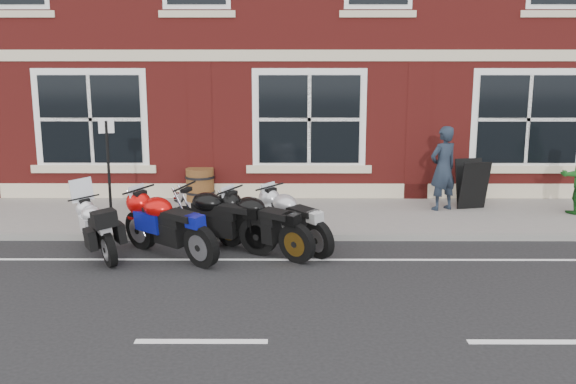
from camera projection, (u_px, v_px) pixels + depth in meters
name	position (u px, v px, depth m)	size (l,w,h in m)	color
ground	(226.00, 263.00, 10.64)	(80.00, 80.00, 0.00)	black
sidewalk	(240.00, 216.00, 13.56)	(30.00, 3.00, 0.12)	slate
kerb	(233.00, 237.00, 12.01)	(30.00, 0.16, 0.12)	slate
moto_touring_silver	(98.00, 226.00, 11.00)	(1.09, 1.72, 1.27)	black
moto_sport_red	(169.00, 223.00, 10.88)	(1.85, 1.61, 1.04)	black
moto_sport_black	(261.00, 221.00, 11.09)	(1.82, 1.50, 1.00)	black
moto_sport_silver	(294.00, 217.00, 11.45)	(1.36, 1.81, 0.96)	black
moto_naked_black	(219.00, 216.00, 11.39)	(2.08, 1.17, 1.02)	black
pedestrian_left	(443.00, 168.00, 13.73)	(0.66, 0.43, 1.82)	#19212D
a_board_sign	(472.00, 184.00, 13.98)	(0.64, 0.43, 1.06)	black
barrel_planter	(200.00, 184.00, 14.75)	(0.67, 0.67, 0.74)	#4B3014
parking_sign	(108.00, 163.00, 12.53)	(0.29, 0.11, 2.09)	black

